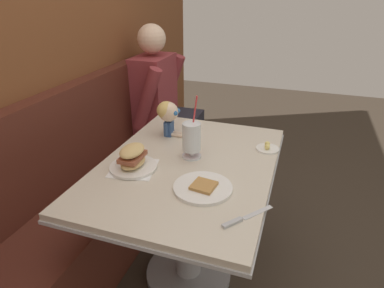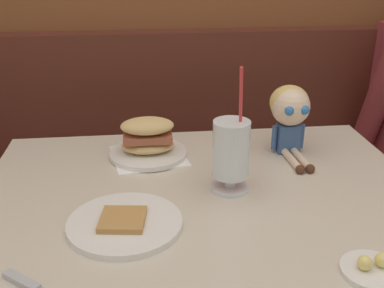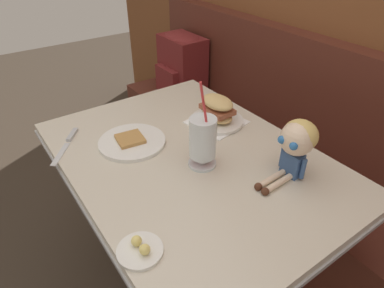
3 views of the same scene
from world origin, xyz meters
The scene contains 11 objects.
ground_plane centered at (0.00, 0.00, 0.00)m, with size 8.00×8.00×0.00m, color #382D23.
wood_panel_wall centered at (0.00, 1.05, 1.20)m, with size 4.40×0.08×2.40m, color brown.
booth_bench centered at (0.00, 0.81, 0.33)m, with size 2.60×0.48×1.00m.
diner_table centered at (0.00, 0.18, 0.54)m, with size 1.11×0.81×0.74m.
toast_plate centered at (-0.19, 0.04, 0.75)m, with size 0.25×0.25×0.03m.
milkshake_glass centered at (0.07, 0.18, 0.84)m, with size 0.10×0.10×0.32m.
sandwich_plate centered at (-0.13, 0.40, 0.79)m, with size 0.23×0.23×0.12m.
butter_saucer centered at (0.27, -0.16, 0.75)m, with size 0.12×0.12×0.04m.
butter_knife centered at (-0.35, -0.14, 0.74)m, with size 0.20×0.16×0.01m.
seated_doll centered at (0.27, 0.39, 0.87)m, with size 0.12×0.22×0.20m.
diner_patron centered at (0.97, 0.76, 0.74)m, with size 0.55×0.48×0.81m.
Camera 1 is at (-1.32, -0.29, 1.52)m, focal length 31.12 mm.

